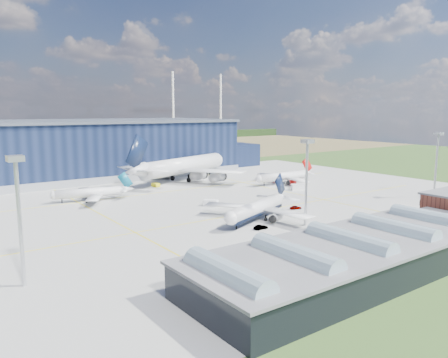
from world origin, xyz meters
TOP-DOWN VIEW (x-y plane):
  - ground at (0.00, 0.00)m, footprint 600.00×600.00m
  - apron at (0.00, 10.00)m, footprint 220.00×160.00m
  - farmland at (0.00, 220.00)m, footprint 600.00×220.00m
  - treeline at (0.00, 300.00)m, footprint 600.00×8.00m
  - hangar at (2.81, 94.80)m, footprint 145.00×62.00m
  - glass_concourse at (-6.45, -60.00)m, footprint 78.00×23.00m
  - light_mast_west at (-60.00, -30.00)m, footprint 2.60×2.60m
  - light_mast_center at (10.00, -30.00)m, footprint 2.60×2.60m
  - light_mast_east at (75.00, -30.00)m, footprint 2.60×2.60m
  - airliner_navy at (2.46, -18.66)m, footprint 44.47×44.05m
  - airliner_red at (50.98, 22.00)m, footprint 32.72×32.08m
  - airliner_widebody at (22.17, 54.27)m, footprint 81.81×81.01m
  - airliner_regional at (-26.20, 35.05)m, footprint 33.34×32.88m
  - gse_tug_a at (-21.06, -37.86)m, footprint 2.92×3.96m
  - gse_tug_b at (24.90, -46.00)m, footprint 3.17×3.54m
  - gse_van_a at (46.21, 8.08)m, footprint 6.05×4.65m
  - gse_van_b at (2.78, 4.39)m, footprint 4.51×4.98m
  - gse_tug_c at (5.15, 47.43)m, footprint 2.46×3.60m
  - car_a at (21.59, -14.95)m, footprint 4.01×2.43m
  - car_b at (-2.48, -26.32)m, footprint 3.93×1.46m

SIDE VIEW (x-z plane):
  - ground at x=0.00m, z-range 0.00..0.00m
  - farmland at x=0.00m, z-range -0.01..0.01m
  - apron at x=0.00m, z-range -0.01..0.07m
  - car_a at x=21.59m, z-range 0.00..1.28m
  - gse_tug_b at x=24.90m, z-range 0.00..1.28m
  - car_b at x=-2.48m, z-range 0.00..1.28m
  - gse_tug_c at x=5.15m, z-range 0.00..1.48m
  - gse_tug_a at x=-21.06m, z-range 0.00..1.49m
  - gse_van_b at x=2.78m, z-range 0.00..2.13m
  - gse_van_a at x=46.21m, z-range 0.00..2.42m
  - glass_concourse at x=-6.45m, z-range -0.61..7.99m
  - treeline at x=0.00m, z-range 0.00..8.00m
  - airliner_regional at x=-26.20m, z-range 0.00..9.13m
  - airliner_red at x=50.98m, z-range 0.00..10.17m
  - airliner_navy at x=2.46m, z-range 0.00..11.24m
  - airliner_widebody at x=22.17m, z-range 0.00..20.80m
  - hangar at x=2.81m, z-range -1.43..24.67m
  - light_mast_west at x=-60.00m, z-range 3.93..26.93m
  - light_mast_center at x=10.00m, z-range 3.93..26.93m
  - light_mast_east at x=75.00m, z-range 3.93..26.93m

